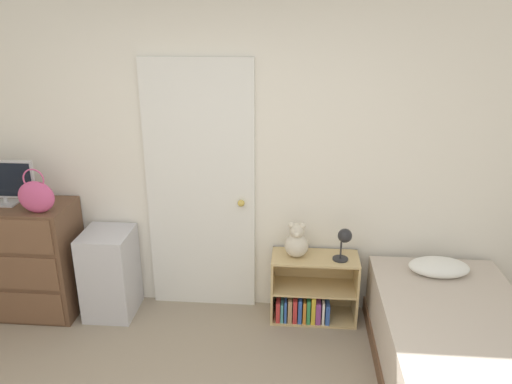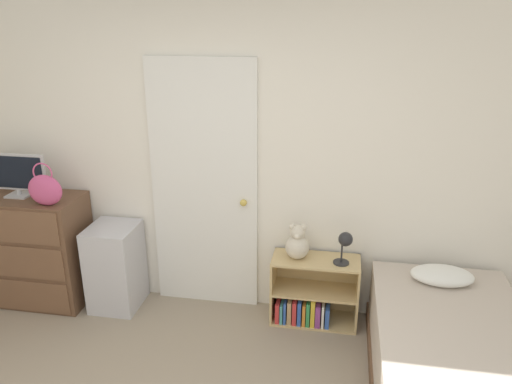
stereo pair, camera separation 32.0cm
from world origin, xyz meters
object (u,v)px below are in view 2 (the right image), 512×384
(bookshelf, at_px, (310,297))
(desk_lamp, at_px, (345,242))
(tv, at_px, (16,174))
(storage_bin, at_px, (116,267))
(dresser, at_px, (33,249))
(teddy_bear, at_px, (297,244))
(handbag, at_px, (45,190))
(bed, at_px, (454,372))

(bookshelf, xyz_separation_m, desk_lamp, (0.24, -0.04, 0.53))
(tv, bearing_deg, storage_bin, 0.77)
(dresser, relative_size, desk_lamp, 3.54)
(dresser, bearing_deg, teddy_bear, 2.07)
(tv, relative_size, bookshelf, 0.76)
(handbag, xyz_separation_m, bed, (3.03, -0.58, -0.82))
(teddy_bear, relative_size, bed, 0.15)
(dresser, xyz_separation_m, tv, (-0.05, 0.01, 0.66))
(dresser, bearing_deg, storage_bin, 2.01)
(bookshelf, distance_m, bed, 1.25)
(teddy_bear, bearing_deg, bookshelf, 0.15)
(storage_bin, bearing_deg, teddy_bear, 2.10)
(dresser, height_order, bed, dresser)
(tv, distance_m, handbag, 0.38)
(dresser, xyz_separation_m, teddy_bear, (2.24, 0.08, 0.20))
(tv, relative_size, desk_lamp, 1.94)
(tv, distance_m, bed, 3.56)
(dresser, xyz_separation_m, desk_lamp, (2.61, 0.04, 0.27))
(dresser, distance_m, teddy_bear, 2.26)
(bookshelf, relative_size, bed, 0.36)
(storage_bin, height_order, bookshelf, storage_bin)
(tv, bearing_deg, bookshelf, 1.58)
(storage_bin, distance_m, bookshelf, 1.65)
(tv, distance_m, storage_bin, 1.10)
(handbag, xyz_separation_m, desk_lamp, (2.31, 0.17, -0.34))
(storage_bin, xyz_separation_m, bookshelf, (1.64, 0.06, -0.15))
(dresser, distance_m, storage_bin, 0.74)
(teddy_bear, height_order, desk_lamp, teddy_bear)
(desk_lamp, bearing_deg, handbag, -175.73)
(tv, xyz_separation_m, bookshelf, (2.41, 0.07, -0.93))
(desk_lamp, relative_size, bed, 0.14)
(storage_bin, height_order, bed, storage_bin)
(bookshelf, distance_m, teddy_bear, 0.49)
(handbag, relative_size, storage_bin, 0.48)
(dresser, xyz_separation_m, bookshelf, (2.36, 0.08, -0.27))
(storage_bin, distance_m, bed, 2.70)
(handbag, relative_size, bookshelf, 0.50)
(dresser, relative_size, tv, 1.82)
(bookshelf, height_order, desk_lamp, desk_lamp)
(teddy_bear, bearing_deg, storage_bin, -177.90)
(storage_bin, xyz_separation_m, desk_lamp, (1.88, 0.01, 0.38))
(dresser, bearing_deg, tv, 163.19)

